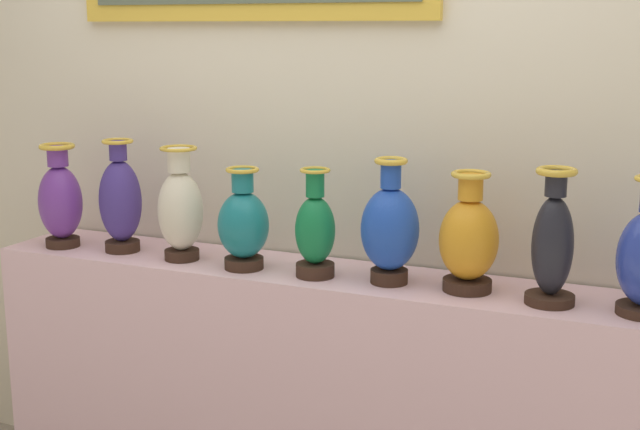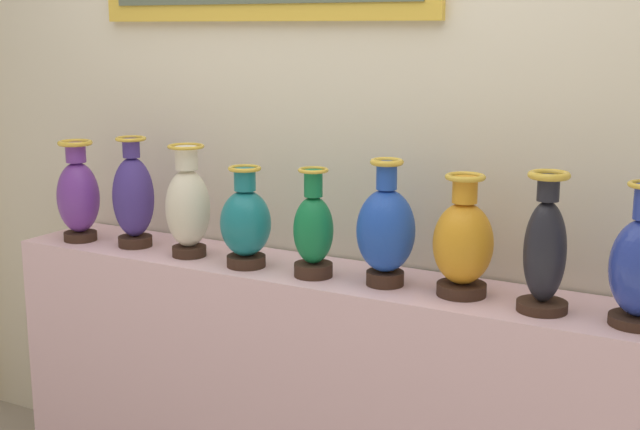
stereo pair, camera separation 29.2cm
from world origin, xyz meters
The scene contains 10 objects.
display_shelf centered at (0.00, 0.00, 0.48)m, with size 2.44×0.38×0.96m, color beige.
back_wall centered at (-0.01, 0.25, 1.37)m, with size 4.87×0.14×2.69m.
vase_violet centered at (-1.03, -0.07, 1.13)m, with size 0.16×0.16×0.39m.
vase_indigo centered at (-0.78, -0.04, 1.14)m, with size 0.15×0.15×0.41m.
vase_ivory centered at (-0.51, -0.05, 1.14)m, with size 0.16×0.16×0.40m.
vase_teal centered at (-0.25, -0.07, 1.11)m, with size 0.17×0.17×0.35m.
vase_emerald centered at (0.01, -0.06, 1.11)m, with size 0.13×0.13×0.36m.
vase_sapphire centered at (0.26, -0.03, 1.14)m, with size 0.19×0.19×0.41m.
vase_amber centered at (0.51, -0.02, 1.12)m, with size 0.18×0.18×0.38m.
vase_onyx centered at (0.77, -0.05, 1.14)m, with size 0.15×0.15×0.41m.
Camera 2 is at (1.40, -2.49, 1.77)m, focal length 49.35 mm.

